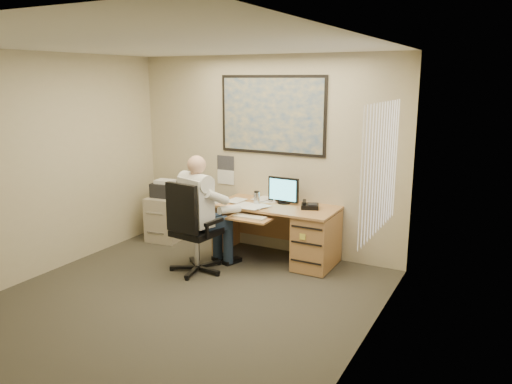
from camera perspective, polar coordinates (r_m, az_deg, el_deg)
The scene contains 8 objects.
room_shell at distance 5.07m, azimuth -10.45°, elevation 0.85°, with size 4.00×4.50×2.70m.
desk at distance 6.55m, azimuth 5.04°, elevation -4.45°, with size 1.60×0.97×1.10m.
world_map at distance 6.82m, azimuth 1.84°, elevation 8.78°, with size 1.56×0.03×1.06m, color #1E4C93.
wall_calendar at distance 7.28m, azimuth -3.49°, elevation 2.52°, with size 0.28×0.01×0.42m, color white.
window_blinds at distance 4.88m, azimuth 14.21°, elevation 2.61°, with size 0.06×1.40×1.30m, color white, non-canonical shape.
filing_cabinet at distance 7.64m, azimuth -10.13°, elevation -2.46°, with size 0.53×0.61×0.92m.
office_chair at distance 6.30m, azimuth -7.02°, elevation -6.17°, with size 0.77×0.77×1.17m.
person at distance 6.25m, azimuth -6.72°, elevation -2.51°, with size 0.61×0.87×1.47m, color white, non-canonical shape.
Camera 1 is at (3.09, -3.88, 2.39)m, focal length 35.00 mm.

